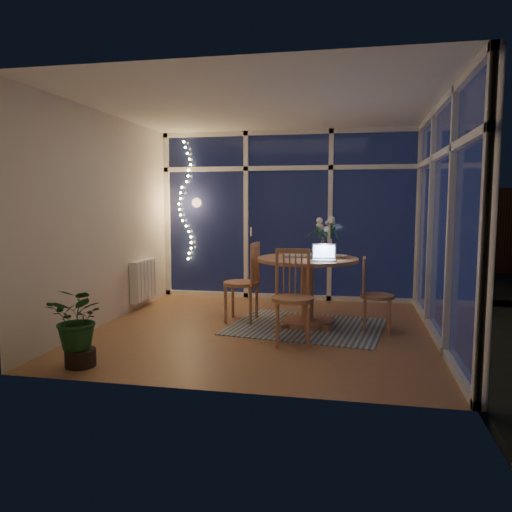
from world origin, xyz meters
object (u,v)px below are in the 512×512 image
(chair_front, at_px, (293,297))
(potted_plant, at_px, (79,326))
(chair_right, at_px, (377,294))
(laptop, at_px, (324,252))
(chair_left, at_px, (241,281))
(flower_vase, at_px, (323,247))
(dining_table, at_px, (307,292))

(chair_front, distance_m, potted_plant, 2.15)
(chair_right, relative_size, laptop, 3.13)
(chair_left, distance_m, chair_right, 1.69)
(laptop, bearing_deg, chair_front, -120.33)
(flower_vase, bearing_deg, potted_plant, -132.68)
(chair_front, distance_m, flower_vase, 1.23)
(potted_plant, bearing_deg, dining_table, 45.80)
(dining_table, relative_size, chair_left, 1.20)
(dining_table, relative_size, potted_plant, 1.62)
(laptop, relative_size, flower_vase, 1.34)
(chair_left, xyz_separation_m, chair_front, (0.77, -0.90, 0.00))
(flower_vase, xyz_separation_m, potted_plant, (-2.07, -2.25, -0.56))
(chair_front, bearing_deg, chair_left, 122.46)
(chair_left, distance_m, flower_vase, 1.12)
(dining_table, bearing_deg, flower_vase, 60.07)
(chair_left, xyz_separation_m, chair_right, (1.68, -0.20, -0.07))
(chair_left, bearing_deg, potted_plant, -25.28)
(chair_front, xyz_separation_m, flower_vase, (0.24, 1.13, 0.43))
(chair_front, xyz_separation_m, potted_plant, (-1.83, -1.12, -0.13))
(chair_left, distance_m, chair_front, 1.18)
(laptop, xyz_separation_m, flower_vase, (-0.05, 0.53, 0.00))
(chair_right, height_order, potted_plant, chair_right)
(dining_table, bearing_deg, chair_right, -9.93)
(flower_vase, relative_size, potted_plant, 0.28)
(laptop, height_order, flower_vase, flower_vase)
(laptop, distance_m, potted_plant, 2.78)
(dining_table, relative_size, chair_right, 1.39)
(chair_left, xyz_separation_m, laptop, (1.06, -0.31, 0.43))
(dining_table, distance_m, chair_right, 0.84)
(chair_right, xyz_separation_m, chair_front, (-0.91, -0.70, 0.07))
(chair_front, height_order, laptop, laptop)
(laptop, xyz_separation_m, potted_plant, (-2.12, -1.71, -0.56))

